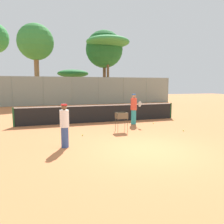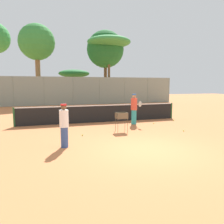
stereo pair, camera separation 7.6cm
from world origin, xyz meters
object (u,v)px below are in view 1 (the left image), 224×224
object	(u,v)px
player_white_outfit	(65,125)
player_red_cap	(134,109)
tennis_net	(101,113)
parked_car	(60,98)
ball_cart	(121,117)

from	to	relation	value
player_white_outfit	player_red_cap	world-z (taller)	player_red_cap
tennis_net	parked_car	world-z (taller)	parked_car
player_white_outfit	ball_cart	world-z (taller)	player_white_outfit
player_white_outfit	parked_car	distance (m)	19.61
player_white_outfit	ball_cart	size ratio (longest dim) A/B	1.70
player_red_cap	ball_cart	size ratio (longest dim) A/B	1.87
tennis_net	player_white_outfit	bearing A→B (deg)	-119.48
parked_car	tennis_net	bearing A→B (deg)	-85.56
player_red_cap	ball_cart	world-z (taller)	player_red_cap
player_white_outfit	ball_cart	bearing A→B (deg)	-42.36
tennis_net	player_white_outfit	distance (m)	5.61
tennis_net	player_white_outfit	size ratio (longest dim) A/B	6.26
tennis_net	ball_cart	distance (m)	2.95
tennis_net	parked_car	xyz separation A→B (m)	(-1.14, 14.66, 0.10)
player_red_cap	ball_cart	distance (m)	2.19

